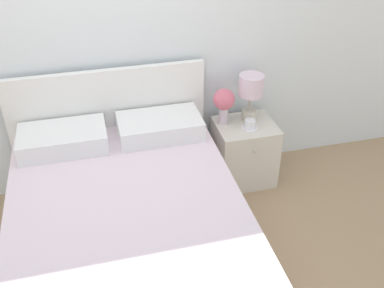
# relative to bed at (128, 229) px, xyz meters

# --- Properties ---
(ground_plane) EXTENTS (12.00, 12.00, 0.00)m
(ground_plane) POSITION_rel_bed_xyz_m (0.00, 0.91, -0.30)
(ground_plane) COLOR tan
(wall_back) EXTENTS (8.00, 0.06, 2.60)m
(wall_back) POSITION_rel_bed_xyz_m (0.00, 0.98, 1.00)
(wall_back) COLOR white
(wall_back) RESTS_ON ground_plane
(bed) EXTENTS (1.46, 1.95, 1.00)m
(bed) POSITION_rel_bed_xyz_m (0.00, 0.00, 0.00)
(bed) COLOR white
(bed) RESTS_ON ground_plane
(nightstand) EXTENTS (0.46, 0.43, 0.52)m
(nightstand) POSITION_rel_bed_xyz_m (1.03, 0.69, -0.04)
(nightstand) COLOR silver
(nightstand) RESTS_ON ground_plane
(table_lamp) EXTENTS (0.19, 0.19, 0.38)m
(table_lamp) POSITION_rel_bed_xyz_m (1.08, 0.76, 0.48)
(table_lamp) COLOR beige
(table_lamp) RESTS_ON nightstand
(flower_vase) EXTENTS (0.16, 0.16, 0.29)m
(flower_vase) POSITION_rel_bed_xyz_m (0.86, 0.75, 0.41)
(flower_vase) COLOR silver
(flower_vase) RESTS_ON nightstand
(teacup) EXTENTS (0.13, 0.13, 0.07)m
(teacup) POSITION_rel_bed_xyz_m (1.04, 0.63, 0.25)
(teacup) COLOR white
(teacup) RESTS_ON nightstand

